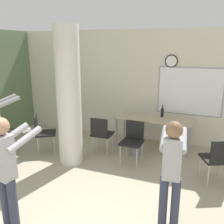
{
  "coord_description": "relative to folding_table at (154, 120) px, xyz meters",
  "views": [
    {
      "loc": [
        1.61,
        -1.13,
        2.43
      ],
      "look_at": [
        0.06,
        2.81,
        1.28
      ],
      "focal_mm": 40.0,
      "sensor_mm": 36.0,
      "label": 1
    }
  ],
  "objects": [
    {
      "name": "chair_near_pillar",
      "position": [
        -2.32,
        -1.16,
        -0.19
      ],
      "size": [
        0.61,
        0.61,
        0.87
      ],
      "color": "black",
      "rests_on": "ground_plane"
    },
    {
      "name": "person_playing_front",
      "position": [
        -1.1,
        -3.48,
        0.24
      ],
      "size": [
        0.44,
        0.66,
        1.61
      ],
      "color": "#2D3347",
      "rests_on": "ground_plane"
    },
    {
      "name": "wall_back",
      "position": [
        -0.44,
        0.57,
        0.7
      ],
      "size": [
        8.0,
        0.15,
        2.8
      ],
      "color": "beige",
      "rests_on": "ground_plane"
    },
    {
      "name": "support_pillar",
      "position": [
        -1.45,
        -1.37,
        0.7
      ],
      "size": [
        0.49,
        0.49,
        2.8
      ],
      "color": "silver",
      "rests_on": "ground_plane"
    },
    {
      "name": "chair_by_left_wall",
      "position": [
        -3.24,
        -1.44,
        -0.19
      ],
      "size": [
        0.55,
        0.55,
        0.87
      ],
      "color": "black",
      "rests_on": "ground_plane"
    },
    {
      "name": "chair_mid_room",
      "position": [
        1.4,
        -1.2,
        -0.19
      ],
      "size": [
        0.59,
        0.59,
        0.87
      ],
      "color": "black",
      "rests_on": "ground_plane"
    },
    {
      "name": "chair_table_front",
      "position": [
        -0.24,
        -0.89,
        -0.19
      ],
      "size": [
        0.45,
        0.45,
        0.87
      ],
      "color": "black",
      "rests_on": "ground_plane"
    },
    {
      "name": "person_playing_side",
      "position": [
        0.8,
        -2.67,
        0.2
      ],
      "size": [
        0.38,
        0.6,
        1.54
      ],
      "color": "#2D3347",
      "rests_on": "ground_plane"
    },
    {
      "name": "waste_bin",
      "position": [
        -0.3,
        -0.52,
        -0.54
      ],
      "size": [
        0.24,
        0.24,
        0.33
      ],
      "color": "gray",
      "rests_on": "ground_plane"
    },
    {
      "name": "bottle_on_table",
      "position": [
        0.16,
        0.17,
        0.16
      ],
      "size": [
        0.07,
        0.07,
        0.3
      ],
      "color": "black",
      "rests_on": "folding_table"
    },
    {
      "name": "folding_table",
      "position": [
        0.0,
        0.0,
        0.0
      ],
      "size": [
        1.78,
        0.7,
        0.75
      ],
      "color": "tan",
      "rests_on": "ground_plane"
    },
    {
      "name": "chair_table_left",
      "position": [
        -1.02,
        -0.76,
        -0.19
      ],
      "size": [
        0.45,
        0.45,
        0.87
      ],
      "color": "black",
      "rests_on": "ground_plane"
    }
  ]
}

